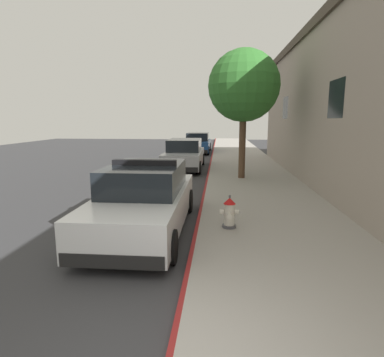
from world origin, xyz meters
name	(u,v)px	position (x,y,z in m)	size (l,w,h in m)	color
ground_plane	(106,187)	(-4.12, 10.00, -0.10)	(35.21, 60.00, 0.20)	#353538
sidewalk_pavement	(255,185)	(1.88, 10.00, 0.07)	(3.76, 60.00, 0.15)	#9E9991
curb_painted_edge	(206,184)	(-0.04, 10.00, 0.07)	(0.08, 60.00, 0.15)	maroon
police_cruiser	(145,200)	(-1.27, 4.68, 0.74)	(1.94, 4.84, 1.68)	white
parked_car_silver_ahead	(184,155)	(-1.39, 14.44, 0.74)	(1.94, 4.84, 1.56)	#B2B5BA
parked_car_dark_far	(198,143)	(-1.25, 22.94, 0.74)	(1.94, 4.84, 1.56)	navy
fire_hydrant	(229,213)	(0.70, 4.62, 0.50)	(0.44, 0.40, 0.76)	#4C4C51
street_tree	(244,86)	(1.41, 11.17, 3.92)	(2.91, 2.91, 5.25)	brown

